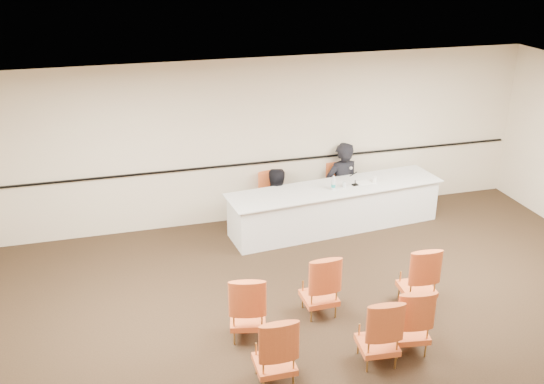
{
  "coord_description": "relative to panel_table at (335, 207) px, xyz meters",
  "views": [
    {
      "loc": [
        -2.71,
        -6.07,
        4.91
      ],
      "look_at": [
        -0.3,
        2.6,
        1.09
      ],
      "focal_mm": 40.0,
      "sensor_mm": 36.0,
      "label": 1
    }
  ],
  "objects": [
    {
      "name": "floor",
      "position": [
        -1.05,
        -3.2,
        -0.4
      ],
      "size": [
        10.0,
        10.0,
        0.0
      ],
      "primitive_type": "plane",
      "color": "black",
      "rests_on": "ground"
    },
    {
      "name": "aud_chair_front_right",
      "position": [
        0.24,
        -2.65,
        0.08
      ],
      "size": [
        0.53,
        0.53,
        0.95
      ],
      "primitive_type": null,
      "rotation": [
        0.0,
        0.0,
        -0.07
      ],
      "color": "#C14922",
      "rests_on": "ground"
    },
    {
      "name": "microphone",
      "position": [
        0.36,
        -0.01,
        0.55
      ],
      "size": [
        0.14,
        0.23,
        0.31
      ],
      "primitive_type": null,
      "rotation": [
        0.0,
        0.0,
        0.15
      ],
      "color": "black",
      "rests_on": "panel_table"
    },
    {
      "name": "panelist_main",
      "position": [
        0.36,
        0.62,
        0.07
      ],
      "size": [
        0.74,
        0.55,
        1.86
      ],
      "primitive_type": "imported",
      "rotation": [
        0.0,
        0.0,
        3.3
      ],
      "color": "black",
      "rests_on": "ground"
    },
    {
      "name": "aud_chair_front_left",
      "position": [
        -2.27,
        -2.75,
        0.08
      ],
      "size": [
        0.6,
        0.6,
        0.95
      ],
      "primitive_type": null,
      "rotation": [
        0.0,
        0.0,
        -0.23
      ],
      "color": "#C14922",
      "rests_on": "ground"
    },
    {
      "name": "water_bottle",
      "position": [
        -0.09,
        -0.09,
        0.52
      ],
      "size": [
        0.08,
        0.08,
        0.26
      ],
      "primitive_type": null,
      "rotation": [
        0.0,
        0.0,
        -0.03
      ],
      "color": "teal",
      "rests_on": "panel_table"
    },
    {
      "name": "aud_chair_back_right",
      "position": [
        -0.37,
        -3.57,
        0.08
      ],
      "size": [
        0.57,
        0.57,
        0.95
      ],
      "primitive_type": null,
      "rotation": [
        0.0,
        0.0,
        -0.15
      ],
      "color": "#C14922",
      "rests_on": "ground"
    },
    {
      "name": "wall_rail",
      "position": [
        -1.05,
        0.76,
        0.7
      ],
      "size": [
        9.8,
        0.04,
        0.03
      ],
      "primitive_type": "cube",
      "color": "black",
      "rests_on": "wall_back"
    },
    {
      "name": "aud_chair_back_left",
      "position": [
        -2.18,
        -3.7,
        0.08
      ],
      "size": [
        0.51,
        0.51,
        0.95
      ],
      "primitive_type": null,
      "rotation": [
        0.0,
        0.0,
        -0.01
      ],
      "color": "#C14922",
      "rests_on": "ground"
    },
    {
      "name": "aud_chair_back_mid",
      "position": [
        -0.85,
        -3.68,
        0.08
      ],
      "size": [
        0.54,
        0.54,
        0.95
      ],
      "primitive_type": null,
      "rotation": [
        0.0,
        0.0,
        -0.09
      ],
      "color": "#C14922",
      "rests_on": "ground"
    },
    {
      "name": "ceiling",
      "position": [
        -1.05,
        -3.2,
        2.6
      ],
      "size": [
        10.0,
        10.0,
        0.0
      ],
      "primitive_type": "plane",
      "rotation": [
        3.14,
        0.0,
        0.0
      ],
      "color": "silver",
      "rests_on": "ground"
    },
    {
      "name": "panel_table",
      "position": [
        0.0,
        0.0,
        0.0
      ],
      "size": [
        4.02,
        1.31,
        0.79
      ],
      "primitive_type": null,
      "rotation": [
        0.0,
        0.0,
        0.1
      ],
      "color": "white",
      "rests_on": "ground"
    },
    {
      "name": "panelist_main_chair",
      "position": [
        0.36,
        0.62,
        0.08
      ],
      "size": [
        0.55,
        0.55,
        0.95
      ],
      "primitive_type": null,
      "rotation": [
        0.0,
        0.0,
        0.1
      ],
      "color": "#C14922",
      "rests_on": "ground"
    },
    {
      "name": "papers",
      "position": [
        0.6,
        0.06,
        0.4
      ],
      "size": [
        0.33,
        0.26,
        0.0
      ],
      "primitive_type": "cube",
      "rotation": [
        0.0,
        0.0,
        0.13
      ],
      "color": "white",
      "rests_on": "panel_table"
    },
    {
      "name": "panelist_second",
      "position": [
        -1.0,
        0.48,
        -0.15
      ],
      "size": [
        0.84,
        0.68,
        1.64
      ],
      "primitive_type": "imported",
      "rotation": [
        0.0,
        0.0,
        3.22
      ],
      "color": "black",
      "rests_on": "ground"
    },
    {
      "name": "aud_chair_front_mid",
      "position": [
        -1.19,
        -2.5,
        0.08
      ],
      "size": [
        0.51,
        0.51,
        0.95
      ],
      "primitive_type": null,
      "rotation": [
        0.0,
        0.0,
        0.02
      ],
      "color": "#C14922",
      "rests_on": "ground"
    },
    {
      "name": "coffee_cup",
      "position": [
        0.75,
        0.01,
        0.45
      ],
      "size": [
        0.1,
        0.1,
        0.12
      ],
      "primitive_type": "cylinder",
      "rotation": [
        0.0,
        0.0,
        0.42
      ],
      "color": "silver",
      "rests_on": "panel_table"
    },
    {
      "name": "wall_back",
      "position": [
        -1.05,
        0.8,
        1.1
      ],
      "size": [
        10.0,
        0.04,
        3.0
      ],
      "primitive_type": "cube",
      "color": "beige",
      "rests_on": "ground"
    },
    {
      "name": "drinking_glass",
      "position": [
        0.14,
        -0.04,
        0.45
      ],
      "size": [
        0.07,
        0.07,
        0.1
      ],
      "primitive_type": "cylinder",
      "rotation": [
        0.0,
        0.0,
        0.11
      ],
      "color": "silver",
      "rests_on": "panel_table"
    },
    {
      "name": "panelist_second_chair",
      "position": [
        -1.0,
        0.48,
        0.08
      ],
      "size": [
        0.55,
        0.55,
        0.95
      ],
      "primitive_type": null,
      "rotation": [
        0.0,
        0.0,
        0.1
      ],
      "color": "#C14922",
      "rests_on": "ground"
    }
  ]
}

